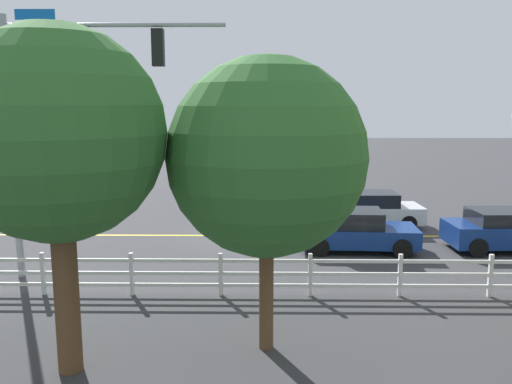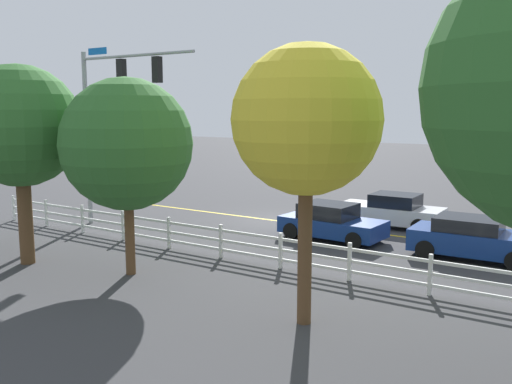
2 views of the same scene
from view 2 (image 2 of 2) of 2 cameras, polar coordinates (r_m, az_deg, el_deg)
The scene contains 10 objects.
ground_plane at distance 25.36m, azimuth 1.88°, elevation -2.94°, with size 120.00×120.00×0.00m, color #38383A.
lane_center_stripe at distance 23.57m, azimuth 10.22°, elevation -3.94°, with size 28.00×0.16×0.01m, color gold.
signal_assembly at distance 24.19m, azimuth -14.66°, elevation 8.77°, with size 6.19×0.38×7.57m.
car_0 at distance 20.22m, azimuth 21.40°, elevation -4.45°, with size 4.16×2.06×1.41m.
car_1 at distance 21.73m, azimuth 7.74°, elevation -3.09°, with size 4.08×2.08×1.42m.
car_2 at distance 24.63m, azimuth 13.72°, elevation -1.90°, with size 4.47×1.99×1.44m.
white_rail_fence at distance 18.34m, azimuth -0.65°, elevation -5.46°, with size 26.10×0.10×1.15m.
tree_1 at distance 19.28m, azimuth -23.11°, elevation 6.18°, with size 3.89×3.89×6.45m.
tree_2 at distance 12.63m, azimuth 5.21°, elevation 7.28°, with size 3.44×3.44×6.51m.
tree_3 at distance 17.01m, azimuth -13.15°, elevation 4.79°, with size 3.96×3.96×5.98m.
Camera 2 is at (-12.94, 21.23, 5.02)m, focal length 38.94 mm.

